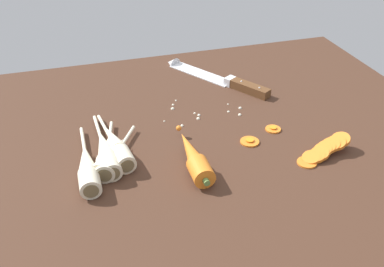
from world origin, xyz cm
name	(u,v)px	position (x,y,z in cm)	size (l,w,h in cm)	color
ground_plane	(189,142)	(0.00, 0.00, -2.00)	(120.00, 90.00, 4.00)	#42281C
chefs_knife	(213,76)	(14.24, 25.31, 0.65)	(21.25, 31.22, 4.18)	silver
whole_carrot	(194,157)	(-2.50, -11.34, 2.10)	(4.24, 20.73, 4.20)	orange
parsnip_front	(107,155)	(-18.81, -5.40, 1.98)	(6.58, 20.80, 4.00)	beige
parsnip_mid_left	(87,167)	(-22.98, -8.23, 1.98)	(4.14, 23.72, 4.00)	beige
parsnip_mid_right	(112,156)	(-17.81, -5.96, 1.98)	(11.42, 17.35, 4.00)	beige
parsnip_back	(106,152)	(-18.87, -4.16, 1.98)	(4.35, 24.14, 4.00)	beige
parsnip_outer	(117,147)	(-16.49, -3.05, 1.98)	(5.66, 22.72, 4.00)	beige
carrot_slice_stack	(324,150)	(24.11, -15.75, 1.33)	(13.06, 6.65, 3.94)	orange
carrot_slice_stray_near	(250,141)	(11.57, -6.75, 0.36)	(4.11, 4.11, 0.70)	orange
carrot_slice_stray_mid	(273,128)	(18.60, -3.58, 0.36)	(3.49, 3.49, 0.70)	orange
mince_crumbs	(202,112)	(5.57, 8.11, 0.37)	(19.75, 12.71, 0.88)	silver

